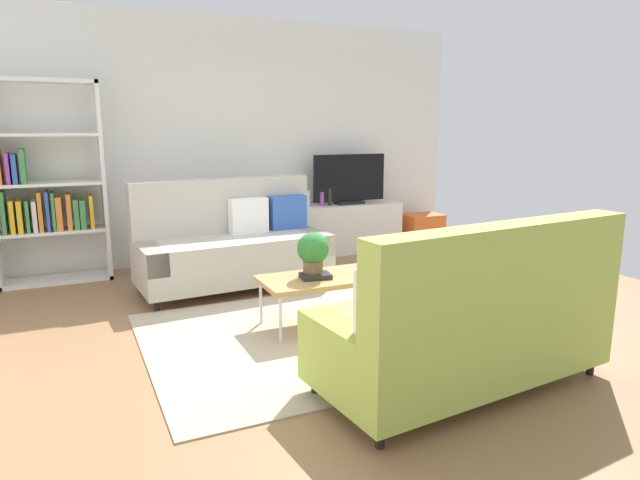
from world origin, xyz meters
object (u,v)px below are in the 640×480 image
(tv_console, at_px, (348,228))
(vase_0, at_px, (306,198))
(couch_green, at_px, (467,322))
(couch_beige, at_px, (233,244))
(table_book_0, at_px, (315,276))
(tv, at_px, (349,180))
(storage_trunk, at_px, (422,230))
(bottle_0, at_px, (322,199))
(bookshelf, at_px, (46,191))
(bottle_1, at_px, (330,197))
(potted_plant, at_px, (313,252))
(coffee_table, at_px, (327,279))

(tv_console, bearing_deg, vase_0, 175.07)
(couch_green, height_order, vase_0, couch_green)
(couch_beige, relative_size, vase_0, 9.88)
(vase_0, bearing_deg, table_book_0, -111.72)
(tv_console, distance_m, tv, 0.63)
(tv_console, height_order, storage_trunk, tv_console)
(couch_green, xyz_separation_m, bottle_0, (0.75, 3.76, 0.28))
(couch_green, xyz_separation_m, tv, (1.15, 3.78, 0.51))
(couch_green, relative_size, bookshelf, 0.94)
(couch_green, relative_size, tv, 1.97)
(bottle_0, bearing_deg, storage_trunk, -2.29)
(tv_console, bearing_deg, bottle_1, -172.19)
(couch_beige, distance_m, tv, 2.11)
(bookshelf, height_order, bottle_1, bookshelf)
(tv_console, height_order, bookshelf, bookshelf)
(bottle_1, bearing_deg, tv, 3.92)
(table_book_0, bearing_deg, bottle_1, 61.80)
(storage_trunk, distance_m, bottle_0, 1.59)
(couch_beige, relative_size, bottle_1, 8.80)
(couch_green, height_order, bottle_1, couch_green)
(potted_plant, height_order, vase_0, vase_0)
(potted_plant, xyz_separation_m, bottle_1, (1.26, 2.31, 0.12))
(couch_beige, relative_size, bottle_0, 11.04)
(coffee_table, relative_size, table_book_0, 4.58)
(tv, xyz_separation_m, storage_trunk, (1.10, -0.08, -0.73))
(tv, bearing_deg, bottle_1, -176.08)
(couch_beige, xyz_separation_m, vase_0, (1.25, 1.00, 0.29))
(storage_trunk, xyz_separation_m, bottle_0, (-1.50, 0.06, 0.51))
(potted_plant, bearing_deg, bottle_1, 61.32)
(bookshelf, relative_size, bottle_1, 9.47)
(bottle_1, bearing_deg, bookshelf, 178.94)
(couch_beige, height_order, bottle_1, couch_beige)
(storage_trunk, bearing_deg, potted_plant, -139.74)
(bookshelf, bearing_deg, bottle_0, -1.10)
(couch_green, xyz_separation_m, storage_trunk, (2.25, 3.70, -0.23))
(potted_plant, xyz_separation_m, table_book_0, (0.00, -0.04, -0.19))
(tv_console, bearing_deg, coffee_table, -121.27)
(potted_plant, xyz_separation_m, bottle_0, (1.15, 2.31, 0.10))
(tv, xyz_separation_m, bottle_0, (-0.40, -0.02, -0.22))
(couch_beige, bearing_deg, couch_green, 99.51)
(bottle_1, bearing_deg, potted_plant, -118.68)
(potted_plant, xyz_separation_m, vase_0, (0.97, 2.40, 0.11))
(bookshelf, height_order, storage_trunk, bookshelf)
(tv, height_order, storage_trunk, tv)
(couch_beige, relative_size, storage_trunk, 3.75)
(couch_beige, distance_m, bottle_0, 1.72)
(bookshelf, height_order, table_book_0, bookshelf)
(coffee_table, xyz_separation_m, table_book_0, (-0.11, -0.02, 0.05))
(couch_green, bearing_deg, bottle_0, 73.40)
(tv, relative_size, storage_trunk, 1.92)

